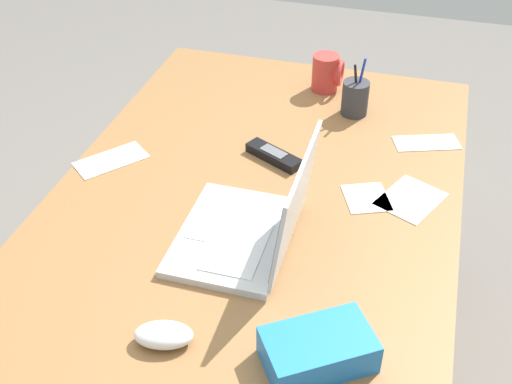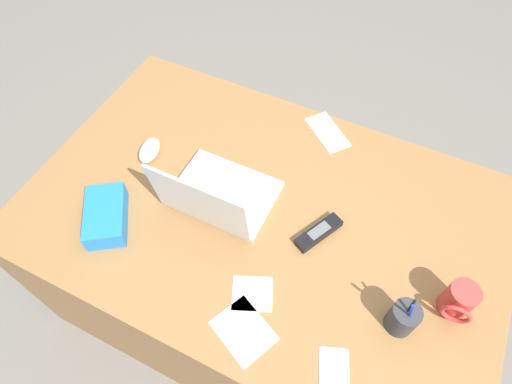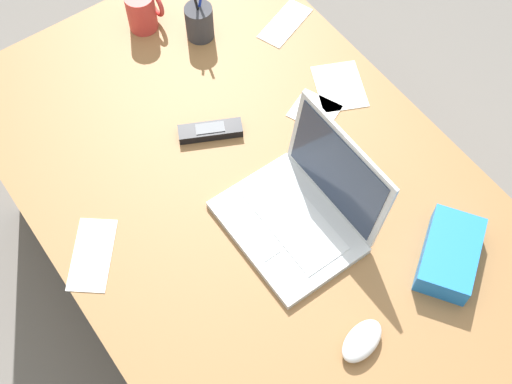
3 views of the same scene
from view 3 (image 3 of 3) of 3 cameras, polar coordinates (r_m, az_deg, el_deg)
name	(u,v)px [view 3 (image 3 of 3)]	position (r m, az deg, el deg)	size (l,w,h in m)	color
ground_plane	(253,297)	(2.26, -0.23, -8.65)	(6.00, 6.00, 0.00)	slate
desk	(253,251)	(1.93, -0.26, -4.86)	(1.46, 0.94, 0.70)	olive
laptop	(303,209)	(1.54, 3.88, -1.43)	(0.31, 0.27, 0.24)	silver
computer_mouse	(362,341)	(1.46, 8.73, -12.06)	(0.06, 0.11, 0.04)	white
coffee_mug_white	(143,11)	(1.91, -9.33, 14.53)	(0.08, 0.09, 0.11)	#C63833
cordless_phone	(210,131)	(1.70, -3.79, 5.06)	(0.11, 0.16, 0.03)	black
pen_holder	(199,22)	(1.87, -4.70, 13.83)	(0.07, 0.07, 0.18)	#333338
snack_bag	(450,254)	(1.56, 15.71, -4.97)	(0.11, 0.19, 0.06)	blue
paper_note_near_laptop	(315,111)	(1.75, 4.86, 6.69)	(0.11, 0.10, 0.00)	white
paper_note_left	(285,23)	(1.93, 2.42, 13.74)	(0.07, 0.17, 0.00)	white
paper_note_right	(92,255)	(1.58, -13.36, -5.05)	(0.18, 0.09, 0.00)	white
paper_note_front	(339,86)	(1.80, 6.90, 8.65)	(0.15, 0.12, 0.00)	white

